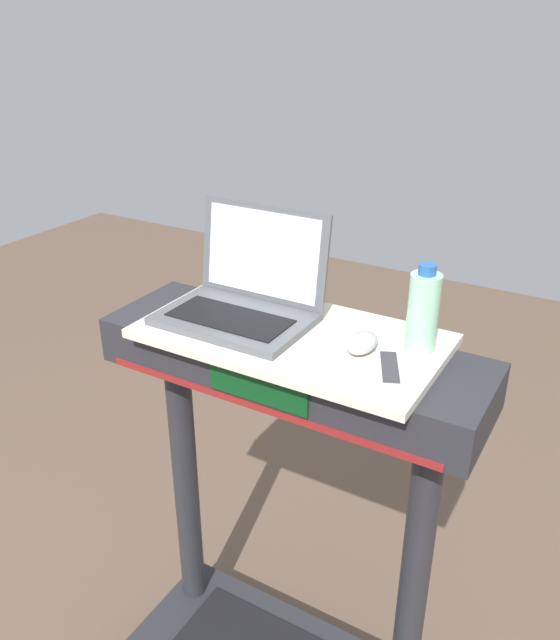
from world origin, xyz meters
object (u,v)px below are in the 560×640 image
Objects in this scene: computer_mouse at (362,343)px; tv_remote at (389,371)px; water_bottle at (423,311)px; laptop at (244,297)px.

computer_mouse reaches higher than tv_remote.
water_bottle is at bearing 85.07° from tv_remote.
water_bottle is (0.41, 0.05, 0.04)m from laptop.
water_bottle is 0.16m from tv_remote.
computer_mouse is 0.12m from tv_remote.
computer_mouse is 0.14m from water_bottle.
computer_mouse is at bearing 0.68° from laptop.
laptop is at bearing 173.24° from computer_mouse.
computer_mouse is 0.53× the size of water_bottle.
tv_remote is at bearing -9.15° from laptop.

